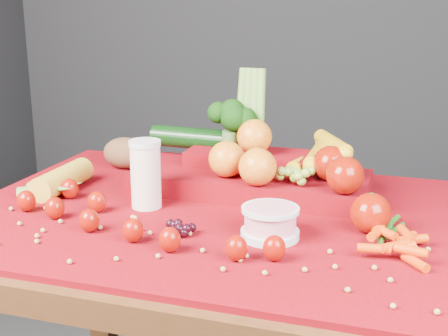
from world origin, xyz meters
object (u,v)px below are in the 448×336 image
(table, at_px, (221,260))
(yogurt_bowl, at_px, (270,222))
(produce_mound, at_px, (261,166))
(milk_glass, at_px, (146,172))

(table, relative_size, yogurt_bowl, 10.21)
(table, relative_size, produce_mound, 1.85)
(milk_glass, xyz_separation_m, produce_mound, (0.20, 0.17, -0.02))
(table, relative_size, milk_glass, 7.72)
(produce_mound, bearing_deg, yogurt_bowl, -71.67)
(milk_glass, relative_size, produce_mound, 0.24)
(yogurt_bowl, bearing_deg, produce_mound, 108.33)
(milk_glass, height_order, produce_mound, produce_mound)
(table, xyz_separation_m, yogurt_bowl, (0.13, -0.10, 0.14))
(milk_glass, bearing_deg, table, 6.58)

